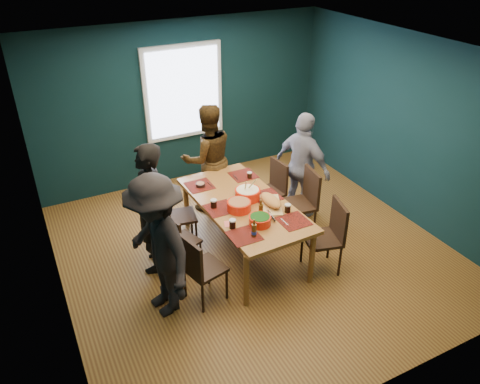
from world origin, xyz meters
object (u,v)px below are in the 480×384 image
(chair_right_mid, at_px, (304,198))
(bowl_herbs, at_px, (260,220))
(chair_left_mid, at_px, (178,239))
(chair_right_far, at_px, (273,186))
(bowl_salad, at_px, (239,205))
(person_far_left, at_px, (149,209))
(person_back, at_px, (208,159))
(chair_left_far, at_px, (174,212))
(chair_right_near, at_px, (330,232))
(person_near_left, at_px, (158,247))
(bowl_dumpling, at_px, (248,194))
(dining_table, at_px, (244,207))
(chair_left_near, at_px, (199,265))
(person_right, at_px, (303,167))
(cutting_board, at_px, (271,202))

(chair_right_mid, distance_m, bowl_herbs, 1.21)
(chair_left_mid, distance_m, chair_right_mid, 1.90)
(chair_right_far, distance_m, bowl_salad, 1.23)
(person_far_left, bearing_deg, person_back, 150.97)
(chair_left_far, bearing_deg, chair_left_mid, -95.91)
(chair_right_near, height_order, bowl_salad, chair_right_near)
(chair_right_mid, bearing_deg, chair_right_near, -93.18)
(chair_right_near, xyz_separation_m, person_near_left, (-2.15, 0.26, 0.31))
(chair_left_mid, distance_m, bowl_dumpling, 1.09)
(dining_table, height_order, chair_right_near, chair_right_near)
(chair_right_near, bearing_deg, dining_table, 149.61)
(chair_left_near, relative_size, person_right, 0.56)
(chair_right_near, relative_size, person_near_left, 0.56)
(chair_right_mid, height_order, bowl_salad, chair_right_mid)
(chair_right_mid, relative_size, person_back, 0.58)
(cutting_board, bearing_deg, bowl_dumpling, 144.37)
(chair_right_far, xyz_separation_m, person_near_left, (-2.14, -1.14, 0.34))
(bowl_dumpling, bearing_deg, chair_left_mid, -178.38)
(chair_left_mid, xyz_separation_m, bowl_salad, (0.79, -0.18, 0.38))
(person_right, bearing_deg, bowl_dumpling, 91.92)
(person_back, height_order, bowl_herbs, person_back)
(dining_table, height_order, bowl_herbs, bowl_herbs)
(person_back, bearing_deg, chair_right_near, 114.23)
(chair_right_near, xyz_separation_m, person_far_left, (-1.99, 1.07, 0.30))
(chair_left_mid, relative_size, chair_right_far, 0.89)
(dining_table, xyz_separation_m, chair_left_mid, (-0.92, 0.04, -0.23))
(chair_right_near, bearing_deg, cutting_board, 147.61)
(dining_table, relative_size, chair_left_far, 2.37)
(person_far_left, xyz_separation_m, person_right, (2.39, 0.18, -0.04))
(person_back, height_order, person_right, person_back)
(chair_right_far, xyz_separation_m, bowl_salad, (-0.94, -0.73, 0.32))
(chair_left_far, height_order, person_right, person_right)
(chair_left_far, relative_size, person_back, 0.52)
(chair_left_far, bearing_deg, chair_right_mid, -7.89)
(dining_table, bearing_deg, chair_right_near, -47.50)
(person_back, bearing_deg, person_right, 148.44)
(person_near_left, bearing_deg, bowl_dumpling, 103.54)
(person_far_left, bearing_deg, chair_right_mid, 105.16)
(chair_left_mid, bearing_deg, chair_right_near, -45.72)
(cutting_board, bearing_deg, person_near_left, -145.33)
(chair_left_near, bearing_deg, chair_right_far, 21.70)
(chair_left_near, xyz_separation_m, bowl_herbs, (0.85, 0.10, 0.31))
(chair_right_far, bearing_deg, bowl_herbs, -132.10)
(cutting_board, bearing_deg, person_far_left, -175.17)
(chair_left_far, bearing_deg, person_right, 5.90)
(chair_right_mid, relative_size, person_far_left, 0.57)
(bowl_herbs, bearing_deg, chair_right_mid, 28.73)
(dining_table, bearing_deg, chair_right_far, 33.98)
(chair_left_near, height_order, chair_right_far, chair_left_near)
(person_back, relative_size, person_near_left, 0.97)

